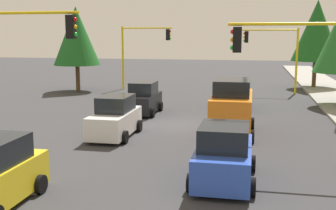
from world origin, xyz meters
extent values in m
plane|color=#353538|center=(0.00, 0.00, 0.00)|extent=(120.00, 120.00, 0.00)
cone|color=silver|center=(11.00, -3.00, 0.01)|extent=(0.01, 1.10, 1.10)
cylinder|color=yellow|center=(6.00, 5.25, 5.28)|extent=(0.12, 4.50, 0.12)
cube|color=black|center=(6.00, 3.36, 4.70)|extent=(0.36, 0.32, 0.96)
sphere|color=red|center=(6.00, 3.18, 5.00)|extent=(0.18, 0.18, 0.18)
sphere|color=yellow|center=(6.00, 3.18, 4.70)|extent=(0.18, 0.18, 0.18)
sphere|color=green|center=(6.00, 3.18, 4.40)|extent=(0.18, 0.18, 0.18)
cylinder|color=yellow|center=(-14.00, -7.50, 2.80)|extent=(0.18, 0.18, 5.61)
cylinder|color=yellow|center=(-14.00, -5.25, 5.46)|extent=(0.12, 4.50, 0.12)
cube|color=black|center=(-14.00, -3.36, 4.88)|extent=(0.36, 0.32, 0.96)
sphere|color=red|center=(-14.00, -3.18, 5.18)|extent=(0.18, 0.18, 0.18)
sphere|color=yellow|center=(-14.00, -3.18, 4.88)|extent=(0.18, 0.18, 0.18)
sphere|color=green|center=(-14.00, -3.18, 4.58)|extent=(0.18, 0.18, 0.18)
cylinder|color=yellow|center=(6.00, -5.25, 5.79)|extent=(0.12, 4.50, 0.12)
cube|color=black|center=(6.00, -3.36, 5.21)|extent=(0.36, 0.32, 0.96)
sphere|color=red|center=(6.00, -3.18, 5.51)|extent=(0.18, 0.18, 0.18)
sphere|color=yellow|center=(6.00, -3.18, 5.21)|extent=(0.18, 0.18, 0.18)
sphere|color=green|center=(6.00, -3.18, 4.91)|extent=(0.18, 0.18, 0.18)
cylinder|color=yellow|center=(-14.00, 7.50, 2.71)|extent=(0.18, 0.18, 5.42)
cylinder|color=yellow|center=(-14.00, 5.25, 5.27)|extent=(0.12, 4.50, 0.12)
cube|color=black|center=(-14.00, 3.36, 4.69)|extent=(0.36, 0.32, 0.96)
sphere|color=red|center=(-14.00, 3.18, 4.99)|extent=(0.18, 0.18, 0.18)
sphere|color=yellow|center=(-14.00, 3.18, 4.69)|extent=(0.18, 0.18, 0.18)
sphere|color=green|center=(-14.00, 3.18, 4.39)|extent=(0.18, 0.18, 0.18)
cylinder|color=brown|center=(-12.00, -11.00, 1.24)|extent=(0.36, 0.36, 2.49)
cone|color=#1E6023|center=(-12.00, -11.00, 4.78)|extent=(3.98, 3.98, 4.98)
cylinder|color=brown|center=(-18.00, 9.50, 1.36)|extent=(0.36, 0.36, 2.72)
cone|color=#1E6023|center=(-18.00, 9.50, 5.24)|extent=(4.35, 4.35, 5.44)
cube|color=orange|center=(1.73, 3.03, 1.09)|extent=(4.80, 1.90, 1.85)
cube|color=black|center=(1.97, 3.03, 2.40)|extent=(2.50, 1.67, 0.76)
cylinder|color=black|center=(0.24, 2.02, 0.30)|extent=(0.60, 0.20, 0.60)
cylinder|color=black|center=(0.24, 4.04, 0.30)|extent=(0.60, 0.20, 0.60)
cylinder|color=black|center=(3.22, 2.02, 0.30)|extent=(0.60, 0.20, 0.60)
cylinder|color=black|center=(3.22, 4.04, 0.30)|extent=(0.60, 0.20, 0.60)
cube|color=white|center=(3.25, -2.50, 0.69)|extent=(3.94, 1.64, 1.05)
cube|color=black|center=(3.06, -2.50, 1.60)|extent=(2.05, 1.44, 0.76)
cylinder|color=black|center=(4.48, -1.62, 0.30)|extent=(0.60, 0.20, 0.60)
cylinder|color=black|center=(4.48, -3.38, 0.30)|extent=(0.60, 0.20, 0.60)
cylinder|color=black|center=(2.03, -1.62, 0.30)|extent=(0.60, 0.20, 0.60)
cylinder|color=black|center=(2.03, -3.38, 0.30)|extent=(0.60, 0.20, 0.60)
cube|color=blue|center=(8.57, 3.12, 0.69)|extent=(3.92, 1.80, 1.05)
cube|color=black|center=(8.77, 3.12, 1.60)|extent=(2.04, 1.58, 0.76)
cylinder|color=black|center=(7.35, 2.16, 0.30)|extent=(0.60, 0.20, 0.60)
cylinder|color=black|center=(7.35, 4.08, 0.30)|extent=(0.60, 0.20, 0.60)
cylinder|color=black|center=(9.79, 2.16, 0.30)|extent=(0.60, 0.20, 0.60)
cylinder|color=black|center=(9.79, 4.08, 0.30)|extent=(0.60, 0.20, 0.60)
cylinder|color=black|center=(10.85, -2.39, 0.30)|extent=(0.60, 0.20, 0.60)
cube|color=#1E7238|center=(-5.84, 2.86, 0.69)|extent=(3.65, 1.70, 1.05)
cube|color=black|center=(-5.66, 2.86, 1.60)|extent=(1.90, 1.50, 0.76)
cylinder|color=black|center=(-6.97, 1.94, 0.30)|extent=(0.60, 0.20, 0.60)
cylinder|color=black|center=(-6.97, 3.77, 0.30)|extent=(0.60, 0.20, 0.60)
cylinder|color=black|center=(-4.71, 1.94, 0.30)|extent=(0.60, 0.20, 0.60)
cylinder|color=black|center=(-4.71, 3.77, 0.30)|extent=(0.60, 0.20, 0.60)
cube|color=black|center=(-2.80, -2.70, 0.69)|extent=(3.65, 1.67, 1.05)
cube|color=black|center=(-2.99, -2.70, 1.60)|extent=(1.90, 1.47, 0.76)
cylinder|color=black|center=(-1.67, -1.81, 0.30)|extent=(0.60, 0.20, 0.60)
cylinder|color=black|center=(-1.67, -3.60, 0.30)|extent=(0.60, 0.20, 0.60)
cylinder|color=black|center=(-3.93, -1.81, 0.30)|extent=(0.60, 0.20, 0.60)
cylinder|color=black|center=(-3.93, -3.60, 0.30)|extent=(0.60, 0.20, 0.60)
camera|label=1|loc=(22.29, 3.98, 4.90)|focal=44.96mm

